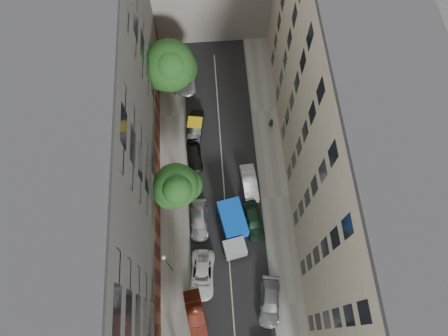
{
  "coord_description": "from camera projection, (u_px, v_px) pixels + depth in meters",
  "views": [
    {
      "loc": [
        -1.05,
        -13.93,
        41.24
      ],
      "look_at": [
        -0.01,
        1.31,
        6.0
      ],
      "focal_mm": 32.0,
      "sensor_mm": 36.0,
      "label": 1
    }
  ],
  "objects": [
    {
      "name": "car_left_5",
      "position": [
        195.0,
        127.0,
        46.24
      ],
      "size": [
        2.2,
        4.5,
        1.42
      ],
      "primitive_type": "imported",
      "rotation": [
        0.0,
        0.0,
        -0.17
      ],
      "color": "black",
      "rests_on": "ground"
    },
    {
      "name": "pedestrian",
      "position": [
        271.0,
        123.0,
        46.21
      ],
      "size": [
        0.67,
        0.56,
        1.57
      ],
      "primitive_type": "imported",
      "rotation": [
        0.0,
        0.0,
        2.77
      ],
      "color": "black",
      "rests_on": "sidewalk_right"
    },
    {
      "name": "car_left_2",
      "position": [
        202.0,
        275.0,
        39.58
      ],
      "size": [
        2.79,
        5.22,
        1.4
      ],
      "primitive_type": "imported",
      "rotation": [
        0.0,
        0.0,
        -0.1
      ],
      "color": "silver",
      "rests_on": "ground"
    },
    {
      "name": "lamp_post",
      "position": [
        167.0,
        263.0,
        36.55
      ],
      "size": [
        0.36,
        0.36,
        6.7
      ],
      "color": "#1C622A",
      "rests_on": "sidewalk_left"
    },
    {
      "name": "car_right_2",
      "position": [
        253.0,
        220.0,
        41.75
      ],
      "size": [
        2.32,
        4.62,
        1.51
      ],
      "primitive_type": "imported",
      "rotation": [
        0.0,
        0.0,
        0.12
      ],
      "color": "black",
      "rests_on": "ground"
    },
    {
      "name": "car_right_1",
      "position": [
        270.0,
        302.0,
        38.57
      ],
      "size": [
        2.65,
        5.03,
        1.39
      ],
      "primitive_type": "imported",
      "rotation": [
        0.0,
        0.0,
        -0.15
      ],
      "color": "gray",
      "rests_on": "ground"
    },
    {
      "name": "car_left_6",
      "position": [
        187.0,
        78.0,
        48.98
      ],
      "size": [
        2.74,
        5.26,
        1.42
      ],
      "primitive_type": "imported",
      "rotation": [
        0.0,
        0.0,
        -0.08
      ],
      "color": "#B4B4B9",
      "rests_on": "ground"
    },
    {
      "name": "car_left_3",
      "position": [
        199.0,
        221.0,
        41.86
      ],
      "size": [
        1.85,
        4.45,
        1.28
      ],
      "primitive_type": "imported",
      "rotation": [
        0.0,
        0.0,
        -0.01
      ],
      "color": "#B6B7BB",
      "rests_on": "ground"
    },
    {
      "name": "sidewalk_left",
      "position": [
        174.0,
        204.0,
        43.18
      ],
      "size": [
        3.0,
        44.0,
        0.15
      ],
      "primitive_type": "cube",
      "color": "gray",
      "rests_on": "ground"
    },
    {
      "name": "ground",
      "position": [
        225.0,
        201.0,
        43.4
      ],
      "size": [
        120.0,
        120.0,
        0.0
      ],
      "primitive_type": "plane",
      "color": "#4C4C49",
      "rests_on": "ground"
    },
    {
      "name": "tree_mid",
      "position": [
        177.0,
        187.0,
        37.51
      ],
      "size": [
        4.72,
        4.34,
        8.64
      ],
      "color": "#382619",
      "rests_on": "sidewalk_left"
    },
    {
      "name": "road_surface",
      "position": [
        225.0,
        201.0,
        43.39
      ],
      "size": [
        8.0,
        44.0,
        0.02
      ],
      "primitive_type": "cube",
      "color": "black",
      "rests_on": "ground"
    },
    {
      "name": "building_left",
      "position": [
        96.0,
        172.0,
        33.92
      ],
      "size": [
        8.0,
        44.0,
        20.0
      ],
      "primitive_type": "cube",
      "color": "#514F4C",
      "rests_on": "ground"
    },
    {
      "name": "car_left_4",
      "position": [
        194.0,
        155.0,
        44.84
      ],
      "size": [
        1.9,
        4.05,
        1.34
      ],
      "primitive_type": "imported",
      "rotation": [
        0.0,
        0.0,
        0.08
      ],
      "color": "black",
      "rests_on": "ground"
    },
    {
      "name": "sidewalk_right",
      "position": [
        275.0,
        197.0,
        43.48
      ],
      "size": [
        3.0,
        44.0,
        0.15
      ],
      "primitive_type": "cube",
      "color": "gray",
      "rests_on": "ground"
    },
    {
      "name": "tarp_truck",
      "position": [
        233.0,
        228.0,
        40.69
      ],
      "size": [
        3.33,
        6.16,
        2.67
      ],
      "rotation": [
        0.0,
        0.0,
        0.2
      ],
      "color": "black",
      "rests_on": "ground"
    },
    {
      "name": "car_right_3",
      "position": [
        249.0,
        183.0,
        43.44
      ],
      "size": [
        1.89,
        4.51,
        1.45
      ],
      "primitive_type": "imported",
      "rotation": [
        0.0,
        0.0,
        0.08
      ],
      "color": "silver",
      "rests_on": "ground"
    },
    {
      "name": "building_right",
      "position": [
        352.0,
        156.0,
        34.52
      ],
      "size": [
        8.0,
        44.0,
        20.0
      ],
      "primitive_type": "cube",
      "color": "beige",
      "rests_on": "ground"
    },
    {
      "name": "car_left_1",
      "position": [
        196.0,
        314.0,
        38.09
      ],
      "size": [
        2.31,
        4.74,
        1.5
      ],
      "primitive_type": "imported",
      "rotation": [
        0.0,
        0.0,
        0.16
      ],
      "color": "#4C190F",
      "rests_on": "ground"
    },
    {
      "name": "tree_far",
      "position": [
        170.0,
        67.0,
        43.84
      ],
      "size": [
        5.96,
        5.79,
        8.33
      ],
      "color": "#382619",
      "rests_on": "sidewalk_left"
    }
  ]
}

